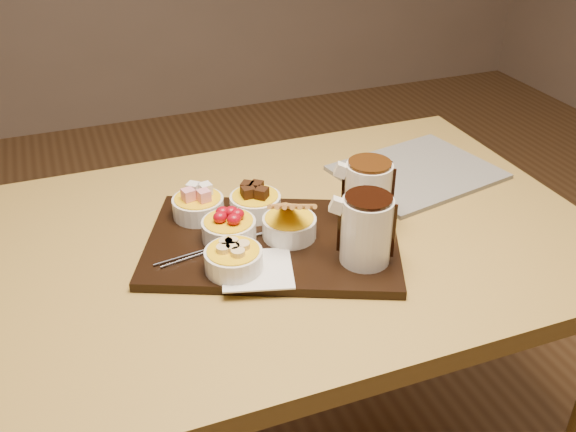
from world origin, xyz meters
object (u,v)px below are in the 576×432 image
object	(u,v)px
newspaper	(417,172)
bowl_strawberries	(229,230)
serving_board	(273,242)
dining_table	(283,274)
pitcher_milk_chocolate	(368,194)
pitcher_dark_chocolate	(366,231)

from	to	relation	value
newspaper	bowl_strawberries	bearing A→B (deg)	-176.36
serving_board	bowl_strawberries	world-z (taller)	bowl_strawberries
bowl_strawberries	dining_table	bearing A→B (deg)	5.20
pitcher_milk_chocolate	newspaper	xyz separation A→B (m)	(0.21, 0.16, -0.07)
pitcher_dark_chocolate	bowl_strawberries	bearing A→B (deg)	167.35
dining_table	newspaper	bearing A→B (deg)	18.28
bowl_strawberries	newspaper	size ratio (longest dim) A/B	0.30
pitcher_milk_chocolate	serving_board	bearing A→B (deg)	-158.20
serving_board	dining_table	bearing A→B (deg)	71.25
pitcher_dark_chocolate	pitcher_milk_chocolate	distance (m)	0.13
dining_table	serving_board	size ratio (longest dim) A/B	2.61
bowl_strawberries	pitcher_milk_chocolate	xyz separation A→B (m)	(0.26, -0.03, 0.04)
bowl_strawberries	newspaper	bearing A→B (deg)	15.40
bowl_strawberries	pitcher_milk_chocolate	size ratio (longest dim) A/B	0.83
pitcher_dark_chocolate	newspaper	size ratio (longest dim) A/B	0.37
serving_board	bowl_strawberries	size ratio (longest dim) A/B	4.60
newspaper	serving_board	bearing A→B (deg)	-170.19
dining_table	pitcher_milk_chocolate	size ratio (longest dim) A/B	9.94
bowl_strawberries	newspaper	distance (m)	0.50
dining_table	pitcher_dark_chocolate	world-z (taller)	pitcher_dark_chocolate
serving_board	bowl_strawberries	distance (m)	0.08
dining_table	serving_board	bearing A→B (deg)	-132.31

